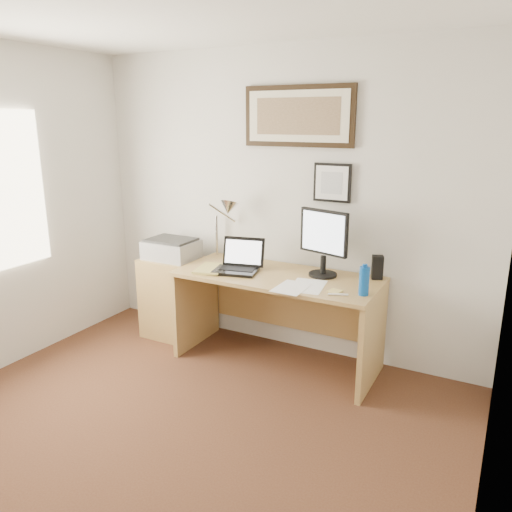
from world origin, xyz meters
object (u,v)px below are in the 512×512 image
Objects in this scene: side_cabinet at (173,297)px; book at (199,268)px; laptop at (238,264)px; water_bottle at (364,281)px; printer at (172,249)px; desk at (282,300)px; lcd_monitor at (324,240)px.

side_cabinet is 2.44× the size of book.
laptop is (0.75, -0.11, 0.44)m from side_cabinet.
water_bottle reaches higher than printer.
book is at bearing -26.09° from side_cabinet.
book is 0.19× the size of desk.
lcd_monitor is at bearing 16.57° from laptop.
side_cabinet is at bearing 153.91° from book.
desk is (0.63, 0.25, -0.25)m from book.
printer is (0.00, 0.01, 0.45)m from side_cabinet.
side_cabinet is 1.40× the size of lcd_monitor.
water_bottle is 0.39× the size of lcd_monitor.
side_cabinet is at bearing -94.28° from printer.
book is 0.78× the size of laptop.
book is (-1.36, -0.02, -0.09)m from water_bottle.
desk is at bearing 162.82° from water_bottle.
laptop is at bearing 175.38° from water_bottle.
lcd_monitor is (0.95, 0.30, 0.28)m from book.
book reaches higher than side_cabinet.
side_cabinet is 1.55m from lcd_monitor.
printer is at bearing 173.75° from water_bottle.
side_cabinet is 0.88m from laptop.
book is 0.33m from laptop.
printer reaches higher than side_cabinet.
book reaches higher than desk.
book is 0.68× the size of printer.
printer reaches higher than book.
lcd_monitor is (0.64, 0.19, 0.23)m from laptop.
side_cabinet is 0.63m from book.
lcd_monitor reaches higher than side_cabinet.
water_bottle is at bearing -6.25° from printer.
water_bottle is at bearing -34.16° from lcd_monitor.
lcd_monitor is 1.18× the size of printer.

